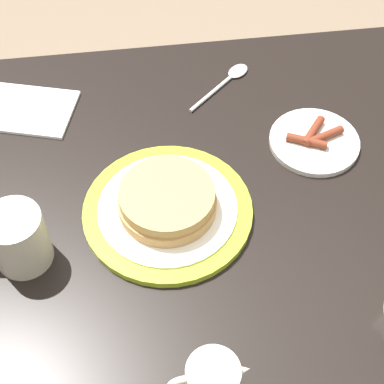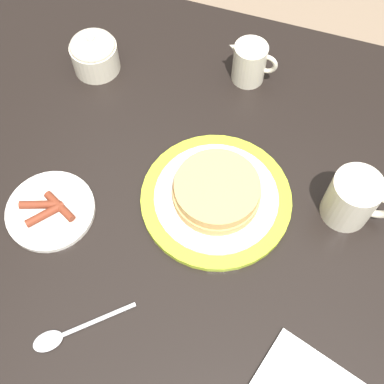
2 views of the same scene
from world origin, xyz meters
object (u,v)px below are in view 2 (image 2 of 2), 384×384
side_plate_bacon (50,210)px  creamer_pitcher (249,62)px  pancake_plate (216,195)px  coffee_mug (354,199)px  sugar_bowl (94,53)px  spoon (66,334)px

side_plate_bacon → creamer_pitcher: size_ratio=1.49×
pancake_plate → side_plate_bacon: size_ratio=1.72×
coffee_mug → sugar_bowl: bearing=163.0°
pancake_plate → creamer_pitcher: (-0.02, 0.29, 0.02)m
coffee_mug → spoon: (-0.36, -0.34, -0.04)m
pancake_plate → side_plate_bacon: (-0.26, -0.11, -0.01)m
sugar_bowl → pancake_plate: bearing=-33.8°
creamer_pitcher → spoon: 0.59m
side_plate_bacon → spoon: size_ratio=1.15×
coffee_mug → sugar_bowl: (-0.54, 0.16, -0.01)m
coffee_mug → spoon: 0.50m
side_plate_bacon → sugar_bowl: bearing=100.2°
pancake_plate → coffee_mug: bearing=13.0°
pancake_plate → creamer_pitcher: creamer_pitcher is taller
pancake_plate → coffee_mug: (0.22, 0.05, 0.03)m
side_plate_bacon → creamer_pitcher: (0.24, 0.40, 0.04)m
pancake_plate → side_plate_bacon: pancake_plate is taller
coffee_mug → creamer_pitcher: bearing=135.5°
side_plate_bacon → creamer_pitcher: 0.47m
coffee_mug → sugar_bowl: 0.56m
pancake_plate → spoon: size_ratio=1.97×
spoon → pancake_plate: bearing=63.3°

